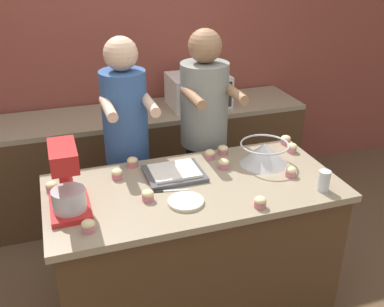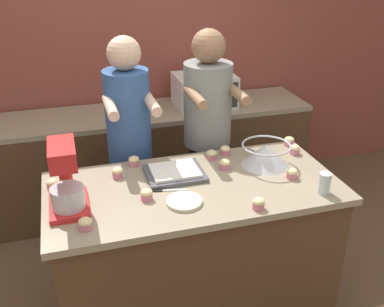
% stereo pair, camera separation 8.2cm
% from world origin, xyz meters
% --- Properties ---
extents(back_wall, '(10.00, 0.06, 2.70)m').
position_xyz_m(back_wall, '(0.00, 1.75, 1.35)').
color(back_wall, brown).
rests_on(back_wall, ground_plane).
extents(island_counter, '(1.66, 0.80, 0.93)m').
position_xyz_m(island_counter, '(0.00, 0.00, 0.47)').
color(island_counter, '#4C331E').
rests_on(island_counter, ground_plane).
extents(back_counter, '(2.80, 0.60, 0.89)m').
position_xyz_m(back_counter, '(0.00, 1.40, 0.44)').
color(back_counter, '#4C331E').
rests_on(back_counter, ground_plane).
extents(person_left, '(0.31, 0.49, 1.67)m').
position_xyz_m(person_left, '(-0.26, 0.62, 0.90)').
color(person_left, '#232328').
rests_on(person_left, ground_plane).
extents(person_right, '(0.34, 0.50, 1.68)m').
position_xyz_m(person_right, '(0.28, 0.62, 0.89)').
color(person_right, '#232328').
rests_on(person_right, ground_plane).
extents(stand_mixer, '(0.20, 0.30, 0.37)m').
position_xyz_m(stand_mixer, '(-0.69, -0.05, 1.09)').
color(stand_mixer, red).
rests_on(stand_mixer, island_counter).
extents(mixing_bowl, '(0.30, 0.30, 0.14)m').
position_xyz_m(mixing_bowl, '(0.50, 0.12, 1.00)').
color(mixing_bowl, '#BCBCC1').
rests_on(mixing_bowl, island_counter).
extents(baking_tray, '(0.34, 0.29, 0.04)m').
position_xyz_m(baking_tray, '(-0.08, 0.14, 0.95)').
color(baking_tray, '#4C4C51').
rests_on(baking_tray, island_counter).
extents(microwave_oven, '(0.50, 0.38, 0.27)m').
position_xyz_m(microwave_oven, '(0.51, 1.39, 1.02)').
color(microwave_oven, silver).
rests_on(microwave_oven, back_counter).
extents(drinking_glass, '(0.07, 0.07, 0.12)m').
position_xyz_m(drinking_glass, '(0.66, -0.28, 0.99)').
color(drinking_glass, silver).
rests_on(drinking_glass, island_counter).
extents(small_plate, '(0.19, 0.19, 0.02)m').
position_xyz_m(small_plate, '(-0.10, -0.17, 0.94)').
color(small_plate, beige).
rests_on(small_plate, island_counter).
extents(knife, '(0.22, 0.06, 0.01)m').
position_xyz_m(knife, '(-0.17, -0.02, 0.94)').
color(knife, '#BCBCC1').
rests_on(knife, island_counter).
extents(cupcake_0, '(0.07, 0.07, 0.06)m').
position_xyz_m(cupcake_0, '(-0.62, -0.26, 0.96)').
color(cupcake_0, '#D17084').
rests_on(cupcake_0, island_counter).
extents(cupcake_1, '(0.07, 0.07, 0.06)m').
position_xyz_m(cupcake_1, '(0.57, -0.08, 0.96)').
color(cupcake_1, '#D17084').
rests_on(cupcake_1, island_counter).
extents(cupcake_2, '(0.07, 0.07, 0.06)m').
position_xyz_m(cupcake_2, '(0.77, 0.34, 0.96)').
color(cupcake_2, '#D17084').
rests_on(cupcake_2, island_counter).
extents(cupcake_3, '(0.07, 0.07, 0.06)m').
position_xyz_m(cupcake_3, '(-0.40, 0.21, 0.96)').
color(cupcake_3, '#D17084').
rests_on(cupcake_3, island_counter).
extents(cupcake_4, '(0.07, 0.07, 0.06)m').
position_xyz_m(cupcake_4, '(-0.77, 0.18, 0.96)').
color(cupcake_4, '#D17084').
rests_on(cupcake_4, island_counter).
extents(cupcake_5, '(0.07, 0.07, 0.06)m').
position_xyz_m(cupcake_5, '(-0.29, -0.08, 0.96)').
color(cupcake_5, '#D17084').
rests_on(cupcake_5, island_counter).
extents(cupcake_6, '(0.07, 0.07, 0.06)m').
position_xyz_m(cupcake_6, '(0.25, -0.33, 0.96)').
color(cupcake_6, '#D17084').
rests_on(cupcake_6, island_counter).
extents(cupcake_7, '(0.07, 0.07, 0.06)m').
position_xyz_m(cupcake_7, '(-0.28, 0.34, 0.96)').
color(cupcake_7, '#D17084').
rests_on(cupcake_7, island_counter).
extents(cupcake_8, '(0.07, 0.07, 0.06)m').
position_xyz_m(cupcake_8, '(0.20, 0.29, 0.96)').
color(cupcake_8, '#D17084').
rests_on(cupcake_8, island_counter).
extents(cupcake_9, '(0.07, 0.07, 0.06)m').
position_xyz_m(cupcake_9, '(0.74, 0.21, 0.96)').
color(cupcake_9, '#D17084').
rests_on(cupcake_9, island_counter).
extents(cupcake_10, '(0.07, 0.07, 0.06)m').
position_xyz_m(cupcake_10, '(0.24, 0.14, 0.96)').
color(cupcake_10, '#D17084').
rests_on(cupcake_10, island_counter).
extents(cupcake_11, '(0.07, 0.07, 0.06)m').
position_xyz_m(cupcake_11, '(0.31, 0.32, 0.96)').
color(cupcake_11, '#D17084').
rests_on(cupcake_11, island_counter).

